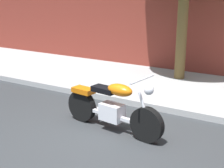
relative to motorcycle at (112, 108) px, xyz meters
name	(u,v)px	position (x,y,z in m)	size (l,w,h in m)	color
ground_plane	(105,141)	(0.12, -0.46, -0.45)	(60.00, 60.00, 0.00)	#303335
sidewalk	(173,88)	(0.12, 2.93, -0.38)	(22.58, 3.19, 0.14)	#A6A6A6
motorcycle	(112,108)	(0.00, 0.00, 0.00)	(2.16, 0.72, 1.13)	black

